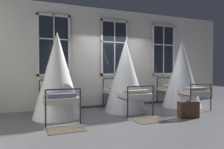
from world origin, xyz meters
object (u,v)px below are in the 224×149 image
object	(u,v)px
suitcase_dark	(188,109)
cot_third	(182,74)
cot_first	(57,76)
cot_second	(126,77)

from	to	relation	value
suitcase_dark	cot_third	bearing A→B (deg)	64.45
suitcase_dark	cot_first	bearing A→B (deg)	166.10
suitcase_dark	cot_second	bearing A→B (deg)	138.90
cot_second	suitcase_dark	size ratio (longest dim) A/B	3.81
cot_second	suitcase_dark	distance (m)	2.05
cot_first	cot_second	size ratio (longest dim) A/B	1.05
cot_third	cot_second	bearing A→B (deg)	91.05
cot_second	cot_third	distance (m)	2.17
cot_first	cot_second	world-z (taller)	cot_first
cot_first	suitcase_dark	xyz separation A→B (m)	(3.28, -1.38, -0.91)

